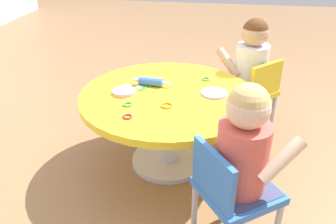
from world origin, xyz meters
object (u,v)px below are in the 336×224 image
object	(u,v)px
seated_child_right	(251,58)
child_chair_right	(252,92)
child_chair_left	(231,191)
rolling_pin	(151,82)
craft_table	(168,109)
craft_scissors	(139,88)
seated_child_left	(245,144)

from	to	relation	value
seated_child_right	child_chair_right	bearing A→B (deg)	-135.09
child_chair_left	rolling_pin	size ratio (longest dim) A/B	2.32
craft_table	craft_scissors	bearing A→B (deg)	75.25
seated_child_left	seated_child_right	distance (m)	1.02
seated_child_right	craft_scissors	bearing A→B (deg)	123.51
child_chair_right	seated_child_right	distance (m)	0.23
child_chair_left	craft_table	bearing A→B (deg)	32.42
craft_table	seated_child_left	xyz separation A→B (m)	(-0.54, -0.39, 0.16)
rolling_pin	craft_scissors	size ratio (longest dim) A/B	1.64
seated_child_left	rolling_pin	xyz separation A→B (m)	(0.64, 0.51, -0.04)
craft_table	child_chair_right	bearing A→B (deg)	-48.05
child_chair_left	seated_child_left	bearing A→B (deg)	-54.62
craft_scissors	rolling_pin	bearing A→B (deg)	-54.33
seated_child_left	seated_child_right	bearing A→B (deg)	-4.41
craft_table	seated_child_left	world-z (taller)	seated_child_left
child_chair_right	craft_scissors	size ratio (longest dim) A/B	3.80
child_chair_right	seated_child_right	size ratio (longest dim) A/B	1.05
child_chair_right	rolling_pin	xyz separation A→B (m)	(-0.36, 0.61, 0.19)
seated_child_right	rolling_pin	world-z (taller)	seated_child_right
craft_table	child_chair_left	distance (m)	0.67
craft_table	child_chair_right	size ratio (longest dim) A/B	1.83
seated_child_left	child_chair_left	bearing A→B (deg)	125.38
child_chair_left	rolling_pin	world-z (taller)	child_chair_left
child_chair_left	rolling_pin	xyz separation A→B (m)	(0.66, 0.48, 0.19)
child_chair_left	craft_scissors	bearing A→B (deg)	41.26
rolling_pin	seated_child_left	bearing A→B (deg)	-141.38
seated_child_left	craft_scissors	world-z (taller)	seated_child_left
craft_table	child_chair_right	distance (m)	0.67
child_chair_left	seated_child_left	size ratio (longest dim) A/B	1.05
craft_scissors	seated_child_left	bearing A→B (deg)	-135.98
seated_child_left	craft_scissors	xyz separation A→B (m)	(0.59, 0.57, -0.06)
child_chair_left	seated_child_right	bearing A→B (deg)	-6.08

